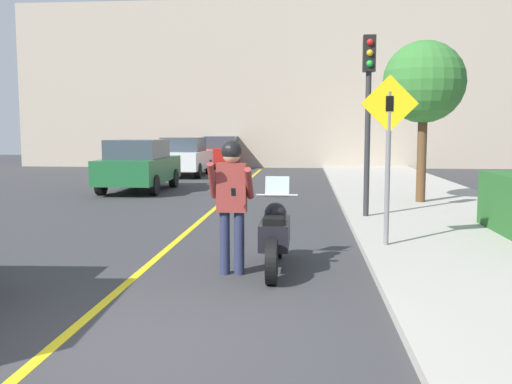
# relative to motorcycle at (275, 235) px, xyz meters

# --- Properties ---
(ground_plane) EXTENTS (80.00, 80.00, 0.00)m
(ground_plane) POSITION_rel_motorcycle_xyz_m (-1.26, -3.03, -0.49)
(ground_plane) COLOR #38383A
(sidewalk_curb) EXTENTS (4.40, 44.00, 0.12)m
(sidewalk_curb) POSITION_rel_motorcycle_xyz_m (3.54, 0.97, -0.44)
(sidewalk_curb) COLOR #ADA89E
(sidewalk_curb) RESTS_ON ground
(road_center_line) EXTENTS (0.12, 36.00, 0.01)m
(road_center_line) POSITION_rel_motorcycle_xyz_m (-1.86, 2.97, -0.49)
(road_center_line) COLOR yellow
(road_center_line) RESTS_ON ground
(building_backdrop) EXTENTS (28.00, 1.20, 8.80)m
(building_backdrop) POSITION_rel_motorcycle_xyz_m (-1.26, 22.97, 3.91)
(building_backdrop) COLOR #B2A38E
(building_backdrop) RESTS_ON ground
(motorcycle) EXTENTS (0.62, 2.15, 1.28)m
(motorcycle) POSITION_rel_motorcycle_xyz_m (0.00, 0.00, 0.00)
(motorcycle) COLOR black
(motorcycle) RESTS_ON ground
(person_biker) EXTENTS (0.59, 0.49, 1.84)m
(person_biker) POSITION_rel_motorcycle_xyz_m (-0.57, -0.32, 0.65)
(person_biker) COLOR #282D4C
(person_biker) RESTS_ON ground
(crossing_sign) EXTENTS (0.91, 0.08, 2.72)m
(crossing_sign) POSITION_rel_motorcycle_xyz_m (1.74, 1.33, 1.26)
(crossing_sign) COLOR slate
(crossing_sign) RESTS_ON sidewalk_curb
(traffic_light) EXTENTS (0.26, 0.30, 3.85)m
(traffic_light) POSITION_rel_motorcycle_xyz_m (1.74, 4.49, 2.29)
(traffic_light) COLOR #2D2D30
(traffic_light) RESTS_ON sidewalk_curb
(street_tree) EXTENTS (2.09, 2.09, 4.14)m
(street_tree) POSITION_rel_motorcycle_xyz_m (3.42, 7.16, 2.69)
(street_tree) COLOR brown
(street_tree) RESTS_ON sidewalk_curb
(parked_car_green) EXTENTS (1.88, 4.20, 1.68)m
(parked_car_green) POSITION_rel_motorcycle_xyz_m (-4.99, 10.21, 0.36)
(parked_car_green) COLOR black
(parked_car_green) RESTS_ON ground
(parked_car_white) EXTENTS (1.88, 4.20, 1.68)m
(parked_car_white) POSITION_rel_motorcycle_xyz_m (-4.83, 16.52, 0.36)
(parked_car_white) COLOR black
(parked_car_white) RESTS_ON ground
(parked_car_red) EXTENTS (1.88, 4.20, 1.68)m
(parked_car_red) POSITION_rel_motorcycle_xyz_m (-3.97, 22.04, 0.36)
(parked_car_red) COLOR black
(parked_car_red) RESTS_ON ground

